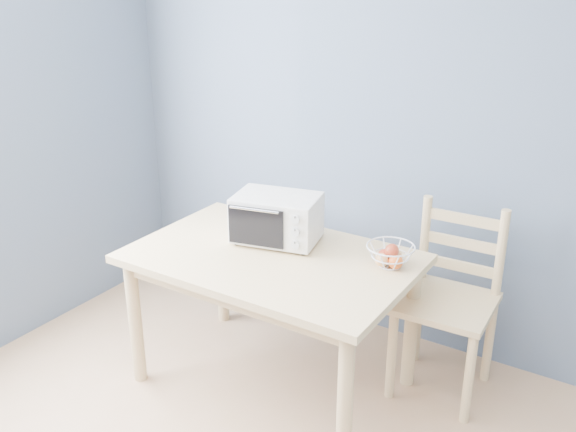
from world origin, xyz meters
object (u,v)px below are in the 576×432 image
Objects in this scene: dining_table at (272,273)px; dining_chair at (448,303)px; toaster_oven at (274,217)px; fruit_basket at (390,255)px.

dining_table is 1.42× the size of dining_chair.
toaster_oven is 1.00m from dining_chair.
toaster_oven is at bearing -162.25° from dining_chair.
dining_chair is at bearing 49.92° from fruit_basket.
dining_table is at bearing -151.27° from dining_chair.
toaster_oven reaches higher than fruit_basket.
toaster_oven is 0.49× the size of dining_chair.
dining_table is 2.89× the size of toaster_oven.
dining_chair is (0.77, 0.46, -0.16)m from dining_table.
toaster_oven is (-0.09, 0.15, 0.23)m from dining_table.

